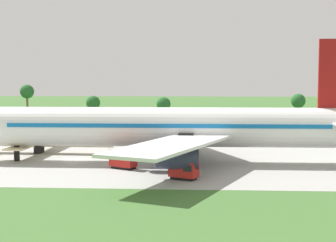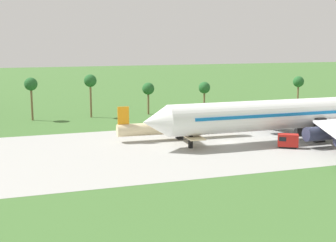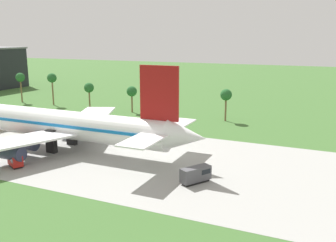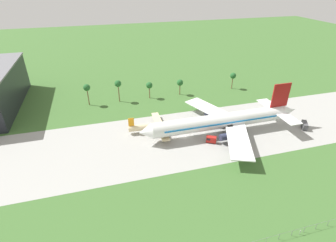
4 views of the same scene
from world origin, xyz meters
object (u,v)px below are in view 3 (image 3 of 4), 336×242
Objects in this scene: baggage_tug at (11,144)px; fuel_truck at (15,161)px; jet_airliner at (57,124)px; catering_van at (196,174)px; regional_aircraft at (6,120)px.

baggage_tug is 12.70m from fuel_truck.
catering_van is at bearing -10.47° from jet_airliner.
baggage_tug is at bearing -143.64° from jet_airliner.
baggage_tug is (-8.50, -6.26, -4.34)m from jet_airliner.
regional_aircraft is at bearing 165.82° from catering_van.
fuel_truck is at bearing -39.25° from baggage_tug.
jet_airliner is 38.53m from catering_van.
regional_aircraft is 23.97m from baggage_tug.
baggage_tug reaches higher than fuel_truck.
jet_airliner reaches higher than baggage_tug.
jet_airliner is 17.01× the size of fuel_truck.
catering_van is (37.64, -6.96, -4.32)m from jet_airliner.
fuel_truck is at bearing -168.58° from catering_van.
regional_aircraft is at bearing 139.47° from baggage_tug.
baggage_tug is at bearing -40.53° from regional_aircraft.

